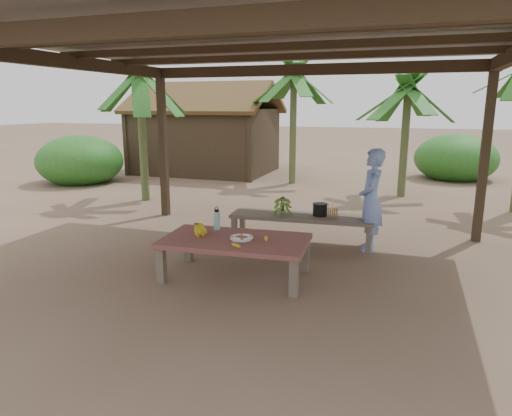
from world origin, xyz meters
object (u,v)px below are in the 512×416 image
(water_flask, at_px, (217,220))
(ripe_banana_bunch, at_px, (196,228))
(plate, at_px, (242,238))
(cooking_pot, at_px, (320,210))
(work_table, at_px, (235,244))
(woman, at_px, (371,200))
(bench, at_px, (302,219))

(water_flask, bearing_deg, ripe_banana_bunch, -117.94)
(plate, xyz_separation_m, cooking_pot, (0.65, 1.74, 0.03))
(work_table, bearing_deg, water_flask, 136.73)
(water_flask, distance_m, cooking_pot, 1.81)
(plate, height_order, water_flask, water_flask)
(water_flask, relative_size, cooking_pot, 1.44)
(plate, xyz_separation_m, woman, (1.42, 1.67, 0.24))
(work_table, height_order, water_flask, water_flask)
(bench, bearing_deg, work_table, -109.43)
(bench, height_order, ripe_banana_bunch, ripe_banana_bunch)
(bench, relative_size, water_flask, 7.06)
(work_table, relative_size, cooking_pot, 8.46)
(cooking_pot, bearing_deg, plate, -110.61)
(ripe_banana_bunch, height_order, woman, woman)
(bench, bearing_deg, woman, -4.16)
(water_flask, bearing_deg, work_table, -39.39)
(woman, bearing_deg, work_table, -47.46)
(cooking_pot, bearing_deg, water_flask, -128.52)
(bench, height_order, water_flask, water_flask)
(woman, bearing_deg, bench, -95.66)
(work_table, bearing_deg, plate, -9.74)
(ripe_banana_bunch, xyz_separation_m, cooking_pot, (1.29, 1.72, -0.04))
(water_flask, bearing_deg, woman, 35.45)
(bench, distance_m, water_flask, 1.61)
(work_table, height_order, plate, plate)
(ripe_banana_bunch, xyz_separation_m, woman, (2.05, 1.65, 0.18))
(bench, bearing_deg, plate, -106.55)
(bench, distance_m, plate, 1.72)
(bench, bearing_deg, water_flask, -125.99)
(ripe_banana_bunch, relative_size, plate, 0.95)
(water_flask, xyz_separation_m, cooking_pot, (1.12, 1.41, -0.09))
(work_table, distance_m, bench, 1.73)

